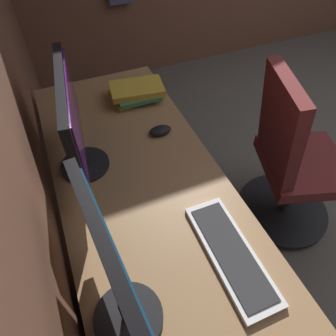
{
  "coord_description": "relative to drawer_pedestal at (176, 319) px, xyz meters",
  "views": [
    {
      "loc": [
        -0.61,
        2.18,
        1.66
      ],
      "look_at": [
        -0.02,
        1.93,
        0.95
      ],
      "focal_mm": 32.28,
      "sensor_mm": 36.0,
      "label": 1
    }
  ],
  "objects": [
    {
      "name": "desk",
      "position": [
        0.27,
        -0.03,
        0.31
      ],
      "size": [
        1.96,
        0.65,
        0.73
      ],
      "color": "#936D47",
      "rests_on": "ground"
    },
    {
      "name": "drawer_pedestal",
      "position": [
        0.0,
        0.0,
        0.0
      ],
      "size": [
        0.4,
        0.51,
        0.69
      ],
      "color": "#936D47",
      "rests_on": "ground"
    },
    {
      "name": "monitor_primary",
      "position": [
        -0.04,
        0.17,
        0.62
      ],
      "size": [
        0.57,
        0.2,
        0.4
      ],
      "color": "black",
      "rests_on": "desk"
    },
    {
      "name": "monitor_secondary",
      "position": [
        0.6,
        0.16,
        0.62
      ],
      "size": [
        0.51,
        0.2,
        0.41
      ],
      "color": "black",
      "rests_on": "desk"
    },
    {
      "name": "keyboard_main",
      "position": [
        0.02,
        -0.2,
        0.39
      ],
      "size": [
        0.42,
        0.14,
        0.02
      ],
      "color": "silver",
      "rests_on": "desk"
    },
    {
      "name": "mouse_main",
      "position": [
        0.67,
        -0.2,
        0.4
      ],
      "size": [
        0.06,
        0.1,
        0.03
      ],
      "primitive_type": "ellipsoid",
      "color": "black",
      "rests_on": "desk"
    },
    {
      "name": "book_stack_near",
      "position": [
        0.97,
        -0.19,
        0.42
      ],
      "size": [
        0.22,
        0.29,
        0.08
      ],
      "color": "gold",
      "rests_on": "desk"
    },
    {
      "name": "office_chair",
      "position": [
        0.44,
        -0.86,
        0.11
      ],
      "size": [
        0.56,
        0.6,
        0.97
      ],
      "color": "maroon",
      "rests_on": "ground"
    }
  ]
}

